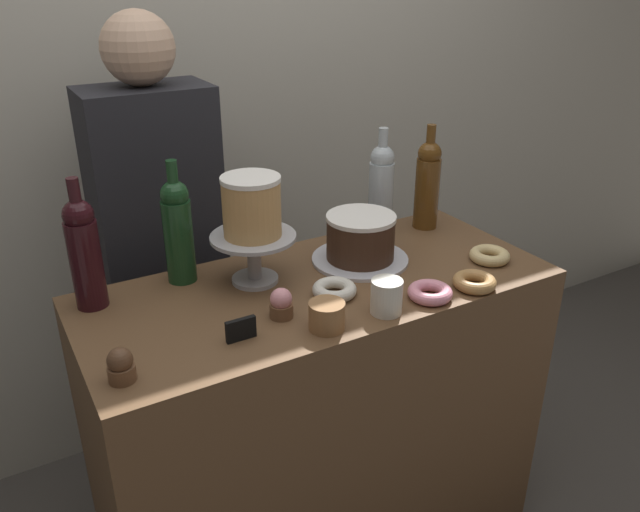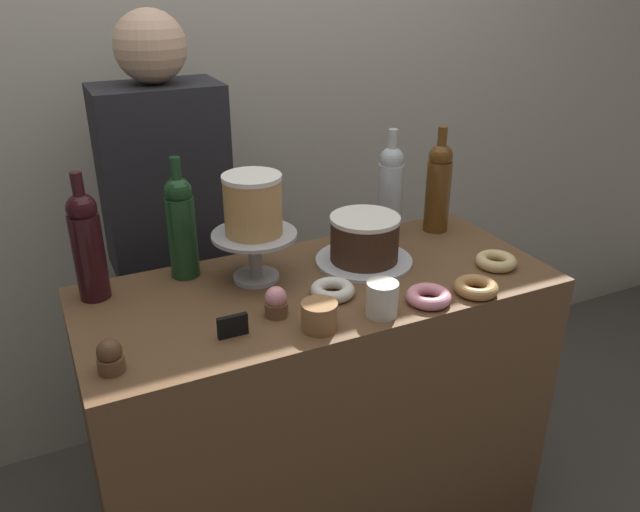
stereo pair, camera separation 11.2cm
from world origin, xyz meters
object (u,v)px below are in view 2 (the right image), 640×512
wine_bottle_dark_red (87,244)px  chocolate_round_cake (365,238)px  donut_pink (429,296)px  cookie_stack (319,316)px  coffee_cup_ceramic (382,299)px  barista_figure (174,265)px  wine_bottle_green (181,225)px  price_sign_chalkboard (233,326)px  white_layer_cake (253,205)px  wine_bottle_clear (390,189)px  donut_sugar (332,290)px  cupcake_chocolate (110,357)px  cake_stand_pedestal (255,248)px  cupcake_strawberry (276,302)px  donut_maple (476,287)px  donut_glazed (496,261)px  wine_bottle_amber (438,186)px

wine_bottle_dark_red → chocolate_round_cake: bearing=-9.2°
donut_pink → cookie_stack: size_ratio=1.33×
coffee_cup_ceramic → barista_figure: barista_figure is taller
wine_bottle_green → price_sign_chalkboard: wine_bottle_green is taller
wine_bottle_dark_red → price_sign_chalkboard: 0.43m
white_layer_cake → wine_bottle_clear: size_ratio=0.48×
donut_sugar → cupcake_chocolate: bearing=-170.4°
donut_pink → barista_figure: (-0.47, 0.71, -0.12)m
donut_pink → coffee_cup_ceramic: 0.14m
cake_stand_pedestal → wine_bottle_dark_red: 0.41m
chocolate_round_cake → cupcake_strawberry: 0.37m
chocolate_round_cake → donut_maple: 0.33m
donut_glazed → donut_sugar: same height
chocolate_round_cake → coffee_cup_ceramic: 0.29m
cake_stand_pedestal → wine_bottle_dark_red: wine_bottle_dark_red is taller
wine_bottle_amber → white_layer_cake: bearing=-172.8°
wine_bottle_green → coffee_cup_ceramic: wine_bottle_green is taller
wine_bottle_amber → coffee_cup_ceramic: 0.58m
donut_glazed → coffee_cup_ceramic: bearing=-167.7°
wine_bottle_amber → donut_glazed: size_ratio=2.91×
chocolate_round_cake → barista_figure: barista_figure is taller
cupcake_chocolate → cookie_stack: cupcake_chocolate is taller
cupcake_chocolate → donut_glazed: cupcake_chocolate is taller
donut_pink → barista_figure: bearing=123.7°
cake_stand_pedestal → wine_bottle_dark_red: size_ratio=0.68×
wine_bottle_amber → wine_bottle_green: bearing=178.2°
cupcake_strawberry → donut_sugar: 0.16m
price_sign_chalkboard → white_layer_cake: bearing=59.2°
wine_bottle_amber → cupcake_strawberry: 0.71m
cupcake_strawberry → donut_pink: size_ratio=0.66×
chocolate_round_cake → wine_bottle_dark_red: (-0.70, 0.11, 0.07)m
cupcake_strawberry → donut_pink: (0.36, -0.10, -0.02)m
wine_bottle_dark_red → donut_sugar: wine_bottle_dark_red is taller
cookie_stack → cupcake_chocolate: bearing=175.8°
donut_glazed → donut_pink: (-0.28, -0.09, 0.00)m
cake_stand_pedestal → cookie_stack: size_ratio=2.63×
cookie_stack → donut_sugar: bearing=53.0°
cupcake_chocolate → chocolate_round_cake: bearing=17.8°
white_layer_cake → chocolate_round_cake: white_layer_cake is taller
donut_maple → donut_glazed: bearing=34.2°
cake_stand_pedestal → price_sign_chalkboard: 0.29m
donut_glazed → donut_maple: (-0.15, -0.10, 0.00)m
cupcake_strawberry → barista_figure: bearing=100.3°
donut_glazed → price_sign_chalkboard: (-0.77, -0.03, 0.01)m
cupcake_chocolate → donut_glazed: (1.03, 0.05, -0.02)m
donut_maple → wine_bottle_amber: bearing=69.1°
cupcake_chocolate → donut_maple: size_ratio=0.66×
chocolate_round_cake → donut_sugar: bearing=-140.7°
donut_glazed → donut_sugar: (-0.48, 0.04, 0.00)m
cupcake_chocolate → donut_sugar: (0.55, 0.09, -0.02)m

